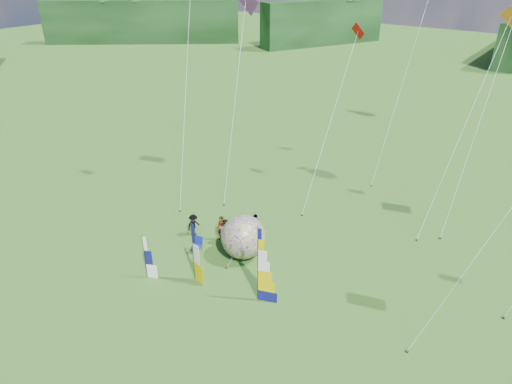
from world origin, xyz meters
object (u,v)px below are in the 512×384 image
Objects in this scene: side_banner_far at (145,257)px; spectator_c at (194,225)px; feather_banner_main at (258,265)px; camp_chair at (197,245)px; bol_inflatable at (243,237)px; spectator_a at (221,229)px; spectator_d at (255,226)px; kite_whale at (502,53)px; spectator_b at (226,232)px; side_banner_left at (193,252)px.

spectator_c is (-0.89, 4.88, -0.63)m from side_banner_far.
feather_banner_main reaches higher than camp_chair.
bol_inflatable is at bearing -83.41° from spectator_c.
side_banner_far is 2.67× the size of camp_chair.
side_banner_far is at bearing -104.96° from spectator_a.
camp_chair is (-2.55, -1.47, -0.84)m from bol_inflatable.
spectator_d is (3.44, 2.21, 0.09)m from spectator_c.
spectator_a is 1.12× the size of spectator_c.
side_banner_far is 25.29m from kite_whale.
spectator_b reaches higher than camp_chair.
bol_inflatable is at bearing 33.65° from side_banner_far.
spectator_b is 1.15× the size of spectator_c.
bol_inflatable is (-3.12, 2.75, -0.91)m from feather_banner_main.
spectator_a is at bearing 65.29° from camp_chair.
side_banner_left reaches higher than bol_inflatable.
side_banner_far is 1.62× the size of spectator_d.
side_banner_far is 5.93m from bol_inflatable.
side_banner_far is at bearing -94.83° from spectator_b.
kite_whale is (10.02, 12.58, 10.25)m from spectator_d.
feather_banner_main is at bearing -41.42° from bol_inflatable.
bol_inflatable is 2.31m from spectator_a.
spectator_a is 2.22m from spectator_d.
spectator_b is at bearing 127.58° from feather_banner_main.
spectator_c reaches higher than camp_chair.
kite_whale is at bearing 71.84° from side_banner_left.
kite_whale is at bearing 45.59° from spectator_a.
bol_inflatable is 1.53× the size of spectator_b.
side_banner_far is 3.70m from camp_chair.
feather_banner_main reaches higher than bol_inflatable.
spectator_c is (-2.40, -0.44, -0.12)m from spectator_b.
spectator_d is 19.07m from kite_whale.
spectator_b reaches higher than spectator_a.
spectator_a is 0.08× the size of kite_whale.
bol_inflatable is 3.06m from camp_chair.
side_banner_left is at bearing -63.82° from camp_chair.
spectator_a is at bearing 169.79° from spectator_b.
bol_inflatable is at bearing -18.37° from spectator_a.
spectator_b is at bearing -26.23° from spectator_a.
side_banner_far is 1.03× the size of bol_inflatable.
spectator_c is at bearing 76.21° from side_banner_far.
spectator_c is (-3.26, 3.37, -1.12)m from side_banner_left.
side_banner_left reaches higher than side_banner_far.
spectator_c is 0.07× the size of kite_whale.
kite_whale is at bearing 38.80° from camp_chair.
camp_chair is (-1.93, -3.55, -0.34)m from spectator_d.
kite_whale reaches higher than spectator_c.
side_banner_left is 1.35× the size of side_banner_far.
bol_inflatable is at bearing 0.34° from spectator_b.
side_banner_left is at bearing 114.05° from spectator_d.
kite_whale is (11.96, 16.13, 10.59)m from camp_chair.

